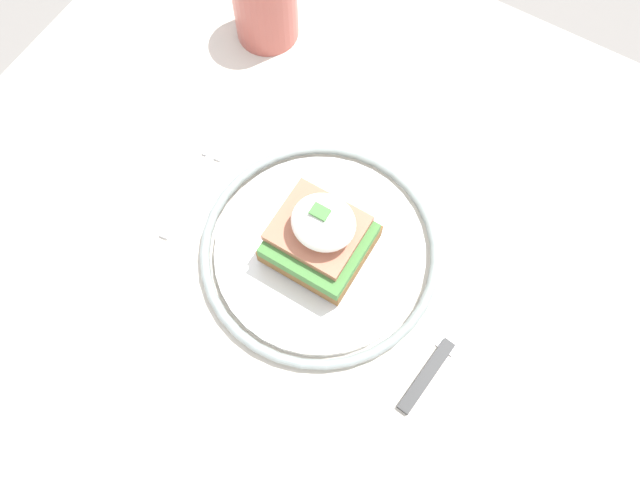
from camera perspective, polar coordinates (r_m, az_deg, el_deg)
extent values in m
plane|color=gray|center=(1.33, 0.41, -14.75)|extent=(6.00, 6.00, 0.00)
cube|color=beige|center=(0.62, 0.85, -6.19)|extent=(0.92, 0.86, 0.03)
cylinder|color=beige|center=(1.20, -6.95, 13.31)|extent=(0.06, 0.06, 0.71)
cylinder|color=white|center=(0.62, 0.00, -1.04)|extent=(0.21, 0.21, 0.01)
torus|color=gray|center=(0.62, 0.00, -0.87)|extent=(0.24, 0.24, 0.01)
cube|color=brown|center=(0.60, 0.00, -0.33)|extent=(0.09, 0.09, 0.02)
cube|color=#427A38|center=(0.58, -0.05, -0.04)|extent=(0.09, 0.08, 0.01)
cube|color=#AD664C|center=(0.58, -0.20, 1.08)|extent=(0.08, 0.07, 0.01)
ellipsoid|color=white|center=(0.55, 0.32, 1.61)|extent=(0.06, 0.05, 0.04)
cube|color=#47843D|center=(0.53, 0.00, 2.60)|extent=(0.02, 0.01, 0.00)
cube|color=silver|center=(0.66, -12.02, 3.92)|extent=(0.02, 0.10, 0.00)
cube|color=silver|center=(0.69, -9.26, 8.62)|extent=(0.03, 0.04, 0.00)
cube|color=#2D2D2D|center=(0.60, 9.70, -12.13)|extent=(0.02, 0.08, 0.01)
cube|color=silver|center=(0.63, 14.20, -5.47)|extent=(0.03, 0.12, 0.00)
cylinder|color=#AD5147|center=(0.74, -5.06, 20.81)|extent=(0.07, 0.07, 0.09)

